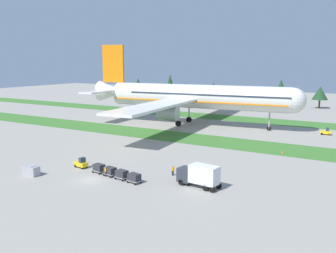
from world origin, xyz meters
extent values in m
plane|color=gray|center=(0.00, 0.00, 0.00)|extent=(400.00, 400.00, 0.00)
cube|color=#3D752D|center=(0.00, 38.69, 0.00)|extent=(320.00, 12.70, 0.01)
cube|color=#3D752D|center=(0.00, 76.09, 0.00)|extent=(320.00, 12.70, 0.01)
cylinder|color=silver|center=(-9.05, 57.39, 8.76)|extent=(55.73, 12.81, 7.15)
sphere|color=silver|center=(18.44, 60.23, 8.76)|extent=(7.01, 7.01, 7.01)
cone|color=silver|center=(-39.23, 54.26, 9.30)|extent=(10.09, 7.73, 6.79)
cube|color=orange|center=(-9.05, 57.39, 7.51)|extent=(54.40, 12.81, 0.36)
cube|color=#283342|center=(-5.70, 57.73, 9.66)|extent=(49.03, 12.19, 0.44)
cube|color=silver|center=(-14.69, 79.04, 8.05)|extent=(12.54, 37.79, 0.64)
cylinder|color=#A3A3A8|center=(-12.81, 73.64, 5.69)|extent=(5.77, 4.47, 3.93)
cube|color=silver|center=(-10.13, 35.04, 8.05)|extent=(12.54, 37.79, 0.64)
cylinder|color=#A3A3A8|center=(-9.39, 40.71, 5.69)|extent=(5.77, 4.47, 3.93)
cube|color=silver|center=(-39.48, 63.17, 9.83)|extent=(6.27, 13.92, 0.45)
cube|color=silver|center=(-37.65, 45.49, 9.83)|extent=(6.27, 13.92, 0.45)
cube|color=orange|center=(-38.56, 54.33, 18.42)|extent=(7.93, 1.58, 12.16)
cylinder|color=#A3A3A8|center=(12.41, 59.61, 4.14)|extent=(0.44, 0.44, 7.09)
cylinder|color=black|center=(12.41, 59.61, 0.60)|extent=(1.24, 0.54, 1.20)
cylinder|color=#A3A3A8|center=(-13.84, 61.20, 4.27)|extent=(0.44, 0.44, 6.84)
cylinder|color=black|center=(-13.84, 61.20, 0.85)|extent=(1.75, 0.77, 1.70)
cylinder|color=#A3A3A8|center=(-12.96, 52.67, 4.27)|extent=(0.44, 0.44, 6.84)
cylinder|color=black|center=(-12.96, 52.67, 0.85)|extent=(1.75, 0.77, 1.70)
cube|color=yellow|center=(-6.51, 4.68, 0.69)|extent=(2.77, 1.70, 0.77)
cube|color=#283342|center=(-6.12, 4.62, 1.52)|extent=(0.86, 1.19, 0.90)
cylinder|color=black|center=(-7.49, 4.28, 0.30)|extent=(0.62, 0.29, 0.60)
cylinder|color=black|center=(-7.32, 5.37, 0.30)|extent=(0.62, 0.29, 0.60)
cylinder|color=black|center=(-5.70, 4.00, 0.30)|extent=(0.62, 0.29, 0.60)
cylinder|color=black|center=(-5.52, 5.08, 0.30)|extent=(0.62, 0.29, 0.60)
cube|color=#A3A3A8|center=(-1.47, 3.87, 0.40)|extent=(2.41, 1.83, 0.10)
cube|color=#2D2D33|center=(-1.47, 3.87, 1.00)|extent=(2.12, 1.61, 1.10)
cylinder|color=black|center=(-2.41, 3.32, 0.20)|extent=(0.41, 0.18, 0.40)
cylinder|color=black|center=(-2.19, 4.69, 0.20)|extent=(0.41, 0.18, 0.40)
cylinder|color=black|center=(-0.76, 3.06, 0.20)|extent=(0.41, 0.18, 0.40)
cylinder|color=black|center=(-0.54, 4.42, 0.20)|extent=(0.41, 0.18, 0.40)
cube|color=#A3A3A8|center=(1.39, 3.41, 0.40)|extent=(2.41, 1.83, 0.10)
cube|color=#2D2D33|center=(1.39, 3.41, 1.00)|extent=(2.12, 1.61, 1.10)
cylinder|color=black|center=(0.45, 2.86, 0.20)|extent=(0.41, 0.18, 0.40)
cylinder|color=black|center=(0.67, 4.22, 0.20)|extent=(0.41, 0.18, 0.40)
cylinder|color=black|center=(2.11, 2.60, 0.20)|extent=(0.41, 0.18, 0.40)
cylinder|color=black|center=(2.32, 3.96, 0.20)|extent=(0.41, 0.18, 0.40)
cube|color=#A3A3A8|center=(4.25, 2.95, 0.40)|extent=(2.41, 1.83, 0.10)
cube|color=#2D2D33|center=(4.25, 2.95, 1.00)|extent=(2.12, 1.61, 1.10)
cylinder|color=black|center=(3.32, 2.40, 0.20)|extent=(0.41, 0.18, 0.40)
cylinder|color=black|center=(3.54, 3.76, 0.20)|extent=(0.41, 0.18, 0.40)
cylinder|color=black|center=(4.97, 2.14, 0.20)|extent=(0.41, 0.18, 0.40)
cylinder|color=black|center=(5.19, 3.50, 0.20)|extent=(0.41, 0.18, 0.40)
cube|color=#A3A3A8|center=(7.12, 2.49, 0.40)|extent=(2.41, 1.83, 0.10)
cube|color=#2D2D33|center=(7.12, 2.49, 1.00)|extent=(2.12, 1.61, 1.10)
cylinder|color=black|center=(6.18, 1.94, 0.20)|extent=(0.41, 0.18, 0.40)
cylinder|color=black|center=(6.40, 3.30, 0.20)|extent=(0.41, 0.18, 0.40)
cylinder|color=black|center=(7.83, 1.67, 0.20)|extent=(0.41, 0.18, 0.40)
cylinder|color=black|center=(8.05, 3.04, 0.20)|extent=(0.41, 0.18, 0.40)
cube|color=#2D333D|center=(14.46, 6.37, 1.58)|extent=(2.43, 2.52, 2.20)
cube|color=#283342|center=(13.40, 6.48, 2.02)|extent=(0.30, 2.07, 0.97)
cube|color=silver|center=(17.79, 6.02, 2.18)|extent=(4.72, 2.76, 2.80)
cylinder|color=black|center=(14.13, 5.40, 0.48)|extent=(0.99, 0.40, 0.96)
cylinder|color=black|center=(14.34, 7.39, 0.48)|extent=(0.99, 0.40, 0.96)
cylinder|color=black|center=(18.58, 4.93, 0.48)|extent=(0.99, 0.40, 0.96)
cylinder|color=black|center=(18.79, 6.92, 0.48)|extent=(0.99, 0.40, 0.96)
cylinder|color=black|center=(19.70, 4.81, 0.48)|extent=(0.99, 0.40, 0.96)
cylinder|color=black|center=(19.91, 6.80, 0.48)|extent=(0.99, 0.40, 0.96)
cube|color=yellow|center=(27.12, 61.13, 0.69)|extent=(2.72, 1.56, 0.77)
cube|color=#283342|center=(27.50, 61.17, 1.52)|extent=(0.81, 1.16, 0.90)
cylinder|color=black|center=(26.27, 60.49, 0.30)|extent=(0.62, 0.26, 0.60)
cylinder|color=black|center=(26.15, 61.59, 0.30)|extent=(0.62, 0.26, 0.60)
cylinder|color=black|center=(28.08, 60.68, 0.30)|extent=(0.62, 0.26, 0.60)
cylinder|color=black|center=(27.96, 61.77, 0.30)|extent=(0.62, 0.26, 0.60)
cylinder|color=black|center=(0.84, 2.86, 0.42)|extent=(0.18, 0.18, 0.85)
cylinder|color=black|center=(1.01, 2.72, 0.42)|extent=(0.18, 0.18, 0.85)
cylinder|color=orange|center=(0.93, 2.79, 1.16)|extent=(0.36, 0.36, 0.62)
sphere|color=tan|center=(0.93, 2.79, 1.62)|extent=(0.24, 0.24, 0.24)
cylinder|color=orange|center=(0.75, 2.94, 1.13)|extent=(0.10, 0.10, 0.58)
cylinder|color=orange|center=(1.10, 2.65, 1.13)|extent=(0.10, 0.10, 0.58)
cylinder|color=black|center=(10.52, 9.16, 0.42)|extent=(0.18, 0.18, 0.85)
cylinder|color=black|center=(10.30, 9.15, 0.42)|extent=(0.18, 0.18, 0.85)
cylinder|color=orange|center=(10.41, 9.16, 1.16)|extent=(0.36, 0.36, 0.62)
sphere|color=tan|center=(10.41, 9.16, 1.62)|extent=(0.24, 0.24, 0.24)
cylinder|color=orange|center=(10.64, 9.17, 1.13)|extent=(0.10, 0.10, 0.58)
cylinder|color=orange|center=(10.18, 9.15, 1.13)|extent=(0.10, 0.10, 0.58)
cube|color=#A3A3A8|center=(-10.09, -3.23, 0.80)|extent=(2.11, 1.73, 1.60)
cube|color=#A3A3A8|center=(-10.85, -3.25, 0.84)|extent=(2.16, 1.81, 1.67)
cone|color=orange|center=(22.43, 34.99, 0.27)|extent=(0.44, 0.44, 0.54)
cone|color=orange|center=(-7.78, 35.57, 0.27)|extent=(0.44, 0.44, 0.54)
cylinder|color=#4C3823|center=(-73.17, 116.96, 1.41)|extent=(0.70, 0.70, 2.81)
cone|color=#1E4223|center=(-73.17, 116.96, 6.58)|extent=(6.33, 6.33, 7.53)
cylinder|color=#4C3823|center=(-55.82, 120.37, 1.96)|extent=(0.70, 0.70, 3.93)
cone|color=#1E4223|center=(-55.82, 120.37, 8.33)|extent=(4.85, 4.85, 8.81)
cylinder|color=#4C3823|center=(-45.01, 116.97, 1.92)|extent=(0.70, 0.70, 3.84)
cone|color=#1E4223|center=(-45.01, 116.97, 6.40)|extent=(4.89, 4.89, 5.13)
cylinder|color=#4C3823|center=(-30.76, 117.69, 1.76)|extent=(0.70, 0.70, 3.52)
cone|color=#1E4223|center=(-30.76, 117.69, 6.49)|extent=(4.26, 4.26, 5.93)
cylinder|color=#4C3823|center=(-13.61, 116.21, 1.59)|extent=(0.70, 0.70, 3.18)
cone|color=#1E4223|center=(-13.61, 116.21, 5.73)|extent=(5.61, 5.61, 5.09)
cylinder|color=#4C3823|center=(0.05, 119.03, 1.45)|extent=(0.70, 0.70, 2.90)
cone|color=#1E4223|center=(0.05, 119.03, 7.26)|extent=(6.15, 6.15, 8.71)
cylinder|color=#4C3823|center=(15.72, 120.21, 1.80)|extent=(0.70, 0.70, 3.59)
cone|color=#1E4223|center=(15.72, 120.21, 6.31)|extent=(6.37, 6.37, 5.43)
camera|label=1|loc=(41.74, -44.91, 19.40)|focal=40.52mm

